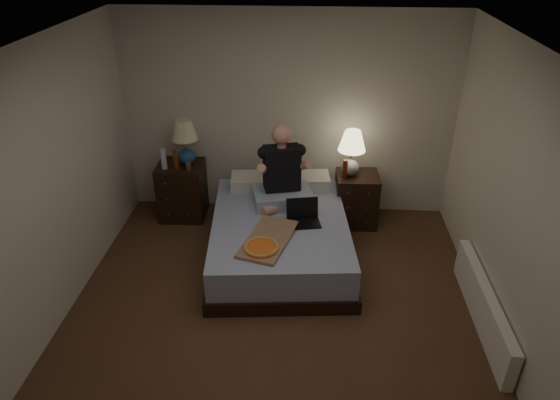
# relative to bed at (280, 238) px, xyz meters

# --- Properties ---
(floor) EXTENTS (4.00, 4.50, 0.00)m
(floor) POSITION_rel_bed_xyz_m (0.02, -1.13, -0.24)
(floor) COLOR brown
(floor) RESTS_ON ground
(ceiling) EXTENTS (4.00, 4.50, 0.00)m
(ceiling) POSITION_rel_bed_xyz_m (0.02, -1.13, 2.26)
(ceiling) COLOR white
(ceiling) RESTS_ON ground
(wall_back) EXTENTS (4.00, 0.00, 2.50)m
(wall_back) POSITION_rel_bed_xyz_m (0.02, 1.12, 1.01)
(wall_back) COLOR silver
(wall_back) RESTS_ON ground
(wall_left) EXTENTS (0.00, 4.50, 2.50)m
(wall_left) POSITION_rel_bed_xyz_m (-1.98, -1.13, 1.01)
(wall_left) COLOR silver
(wall_left) RESTS_ON ground
(wall_right) EXTENTS (0.00, 4.50, 2.50)m
(wall_right) POSITION_rel_bed_xyz_m (2.02, -1.13, 1.01)
(wall_right) COLOR silver
(wall_right) RESTS_ON ground
(bed) EXTENTS (1.63, 2.06, 0.48)m
(bed) POSITION_rel_bed_xyz_m (0.00, 0.00, 0.00)
(bed) COLOR #617AC3
(bed) RESTS_ON floor
(nightstand_left) EXTENTS (0.56, 0.51, 0.71)m
(nightstand_left) POSITION_rel_bed_xyz_m (-1.28, 0.81, 0.11)
(nightstand_left) COLOR black
(nightstand_left) RESTS_ON floor
(nightstand_right) EXTENTS (0.52, 0.47, 0.65)m
(nightstand_right) POSITION_rel_bed_xyz_m (0.88, 0.78, 0.09)
(nightstand_right) COLOR black
(nightstand_right) RESTS_ON floor
(lamp_left) EXTENTS (0.38, 0.38, 0.56)m
(lamp_left) POSITION_rel_bed_xyz_m (-1.19, 0.85, 0.75)
(lamp_left) COLOR #26498E
(lamp_left) RESTS_ON nightstand_left
(lamp_right) EXTENTS (0.40, 0.40, 0.56)m
(lamp_right) POSITION_rel_bed_xyz_m (0.79, 0.78, 0.69)
(lamp_right) COLOR gray
(lamp_right) RESTS_ON nightstand_right
(water_bottle) EXTENTS (0.07, 0.07, 0.25)m
(water_bottle) POSITION_rel_bed_xyz_m (-1.43, 0.69, 0.60)
(water_bottle) COLOR silver
(water_bottle) RESTS_ON nightstand_left
(soda_can) EXTENTS (0.07, 0.07, 0.10)m
(soda_can) POSITION_rel_bed_xyz_m (-1.14, 0.69, 0.52)
(soda_can) COLOR #A3A39E
(soda_can) RESTS_ON nightstand_left
(beer_bottle_left) EXTENTS (0.06, 0.06, 0.23)m
(beer_bottle_left) POSITION_rel_bed_xyz_m (-1.28, 0.69, 0.59)
(beer_bottle_left) COLOR #58300C
(beer_bottle_left) RESTS_ON nightstand_left
(beer_bottle_right) EXTENTS (0.06, 0.06, 0.23)m
(beer_bottle_right) POSITION_rel_bed_xyz_m (0.72, 0.70, 0.53)
(beer_bottle_right) COLOR #5D1D0D
(beer_bottle_right) RESTS_ON nightstand_right
(person) EXTENTS (0.77, 0.66, 0.93)m
(person) POSITION_rel_bed_xyz_m (0.01, 0.35, 0.71)
(person) COLOR black
(person) RESTS_ON bed
(laptop) EXTENTS (0.39, 0.34, 0.24)m
(laptop) POSITION_rel_bed_xyz_m (0.26, -0.08, 0.36)
(laptop) COLOR black
(laptop) RESTS_ON bed
(pizza_box) EXTENTS (0.59, 0.84, 0.08)m
(pizza_box) POSITION_rel_bed_xyz_m (-0.14, -0.62, 0.28)
(pizza_box) COLOR #9F7B5F
(pizza_box) RESTS_ON bed
(radiator) EXTENTS (0.10, 1.60, 0.40)m
(radiator) POSITION_rel_bed_xyz_m (1.95, -0.95, -0.04)
(radiator) COLOR white
(radiator) RESTS_ON floor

